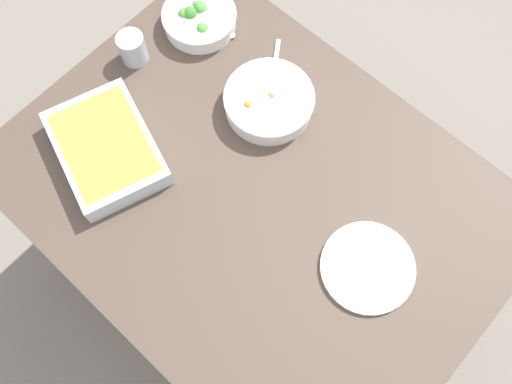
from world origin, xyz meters
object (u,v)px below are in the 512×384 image
Objects in this scene: side_plate at (368,267)px; baking_dish at (106,148)px; spoon_by_stew at (273,75)px; spoon_by_broccoli at (214,29)px; drink_cup at (133,49)px; stew_bowl at (269,101)px; broccoli_bowl at (199,18)px.

baking_dish is at bearing 17.33° from side_plate.
spoon_by_broccoli is at bearing 0.04° from spoon_by_stew.
drink_cup is at bearing 33.60° from spoon_by_stew.
baking_dish reaches higher than spoon_by_broccoli.
stew_bowl is 0.39m from drink_cup.
side_plate is at bearing -162.67° from baking_dish.
side_plate is 0.76m from spoon_by_broccoli.
spoon_by_broccoli is at bearing -160.91° from broccoli_bowl.
baking_dish reaches higher than spoon_by_stew.
drink_cup is at bearing -2.39° from side_plate.
stew_bowl is 2.73× the size of drink_cup.
side_plate is (-0.76, 0.23, -0.02)m from broccoli_bowl.
spoon_by_stew is at bearing -55.59° from stew_bowl.
stew_bowl is at bearing -160.72° from drink_cup.
spoon_by_stew is at bearing -146.40° from drink_cup.
baking_dish is 2.30× the size of spoon_by_stew.
spoon_by_broccoli is (0.06, -0.45, -0.03)m from baking_dish.
drink_cup reaches higher than stew_bowl.
spoon_by_stew is 0.90× the size of spoon_by_broccoli.
spoon_by_broccoli is (0.72, -0.24, -0.00)m from side_plate.
side_plate is at bearing 154.56° from spoon_by_stew.
broccoli_bowl is at bearing -76.25° from baking_dish.
broccoli_bowl is 0.92× the size of side_plate.
baking_dish is 1.62× the size of side_plate.
baking_dish is 0.45m from spoon_by_broccoli.
side_plate is (-0.45, 0.16, -0.03)m from stew_bowl.
stew_bowl is at bearing -119.26° from baking_dish.
broccoli_bowl is 2.39× the size of drink_cup.
baking_dish is 2.07× the size of spoon_by_broccoli.
drink_cup reaches higher than baking_dish.
side_plate is at bearing 161.57° from spoon_by_broccoli.
broccoli_bowl is 1.18× the size of spoon_by_broccoli.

